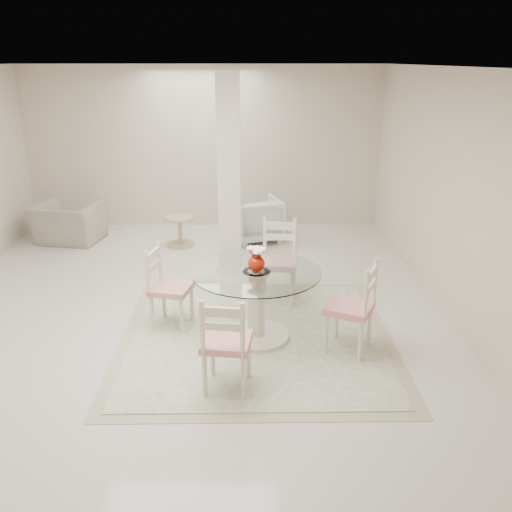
{
  "coord_description": "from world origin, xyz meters",
  "views": [
    {
      "loc": [
        0.74,
        -5.74,
        2.78
      ],
      "look_at": [
        0.82,
        -0.47,
        0.85
      ],
      "focal_mm": 38.0,
      "sensor_mm": 36.0,
      "label": 1
    }
  ],
  "objects_px": {
    "red_vase": "(257,259)",
    "dining_chair_south": "(225,338)",
    "armchair_white": "(256,219)",
    "recliner_taupe": "(69,223)",
    "dining_chair_west": "(165,281)",
    "dining_chair_north": "(279,255)",
    "column": "(229,174)",
    "dining_table": "(256,305)",
    "side_table": "(180,232)",
    "dining_chair_east": "(357,302)"
  },
  "relations": [
    {
      "from": "dining_chair_south",
      "to": "dining_chair_east",
      "type": "bearing_deg",
      "value": -143.73
    },
    {
      "from": "dining_chair_east",
      "to": "dining_chair_north",
      "type": "bearing_deg",
      "value": -125.78
    },
    {
      "from": "dining_table",
      "to": "dining_chair_north",
      "type": "distance_m",
      "value": 1.04
    },
    {
      "from": "recliner_taupe",
      "to": "armchair_white",
      "type": "distance_m",
      "value": 2.99
    },
    {
      "from": "column",
      "to": "dining_chair_south",
      "type": "distance_m",
      "value": 3.06
    },
    {
      "from": "dining_chair_east",
      "to": "dining_chair_north",
      "type": "relative_size",
      "value": 0.96
    },
    {
      "from": "dining_chair_north",
      "to": "side_table",
      "type": "relative_size",
      "value": 2.38
    },
    {
      "from": "column",
      "to": "red_vase",
      "type": "height_order",
      "value": "column"
    },
    {
      "from": "dining_table",
      "to": "dining_chair_west",
      "type": "xyz_separation_m",
      "value": [
        -0.97,
        0.29,
        0.15
      ]
    },
    {
      "from": "armchair_white",
      "to": "red_vase",
      "type": "bearing_deg",
      "value": 72.44
    },
    {
      "from": "recliner_taupe",
      "to": "armchair_white",
      "type": "relative_size",
      "value": 1.27
    },
    {
      "from": "red_vase",
      "to": "dining_chair_south",
      "type": "relative_size",
      "value": 0.26
    },
    {
      "from": "dining_table",
      "to": "side_table",
      "type": "height_order",
      "value": "dining_table"
    },
    {
      "from": "dining_chair_south",
      "to": "armchair_white",
      "type": "bearing_deg",
      "value": -86.4
    },
    {
      "from": "column",
      "to": "side_table",
      "type": "relative_size",
      "value": 5.84
    },
    {
      "from": "armchair_white",
      "to": "dining_chair_south",
      "type": "bearing_deg",
      "value": 68.8
    },
    {
      "from": "dining_chair_south",
      "to": "recliner_taupe",
      "type": "distance_m",
      "value": 5.01
    },
    {
      "from": "dining_chair_south",
      "to": "side_table",
      "type": "height_order",
      "value": "dining_chair_south"
    },
    {
      "from": "red_vase",
      "to": "side_table",
      "type": "bearing_deg",
      "value": 110.66
    },
    {
      "from": "dining_table",
      "to": "dining_chair_east",
      "type": "bearing_deg",
      "value": -17.3
    },
    {
      "from": "red_vase",
      "to": "dining_chair_south",
      "type": "bearing_deg",
      "value": -106.32
    },
    {
      "from": "column",
      "to": "recliner_taupe",
      "type": "distance_m",
      "value": 3.1
    },
    {
      "from": "dining_chair_east",
      "to": "dining_table",
      "type": "bearing_deg",
      "value": -81.31
    },
    {
      "from": "dining_chair_west",
      "to": "dining_chair_south",
      "type": "bearing_deg",
      "value": -137.7
    },
    {
      "from": "dining_chair_south",
      "to": "red_vase",
      "type": "bearing_deg",
      "value": -98.29
    },
    {
      "from": "red_vase",
      "to": "dining_chair_east",
      "type": "height_order",
      "value": "dining_chair_east"
    },
    {
      "from": "dining_chair_east",
      "to": "dining_chair_south",
      "type": "relative_size",
      "value": 1.03
    },
    {
      "from": "dining_chair_south",
      "to": "armchair_white",
      "type": "relative_size",
      "value": 1.34
    },
    {
      "from": "dining_chair_east",
      "to": "armchair_white",
      "type": "xyz_separation_m",
      "value": [
        -0.92,
        3.6,
        -0.21
      ]
    },
    {
      "from": "dining_chair_north",
      "to": "side_table",
      "type": "height_order",
      "value": "dining_chair_north"
    },
    {
      "from": "dining_table",
      "to": "recliner_taupe",
      "type": "relative_size",
      "value": 1.36
    },
    {
      "from": "dining_chair_north",
      "to": "dining_chair_west",
      "type": "height_order",
      "value": "dining_chair_north"
    },
    {
      "from": "dining_chair_east",
      "to": "recliner_taupe",
      "type": "bearing_deg",
      "value": -106.29
    },
    {
      "from": "column",
      "to": "side_table",
      "type": "distance_m",
      "value": 1.77
    },
    {
      "from": "recliner_taupe",
      "to": "armchair_white",
      "type": "xyz_separation_m",
      "value": [
        2.99,
        0.03,
        0.03
      ]
    },
    {
      "from": "dining_chair_north",
      "to": "recliner_taupe",
      "type": "distance_m",
      "value": 3.96
    },
    {
      "from": "red_vase",
      "to": "dining_chair_north",
      "type": "xyz_separation_m",
      "value": [
        0.28,
        0.98,
        -0.32
      ]
    },
    {
      "from": "side_table",
      "to": "armchair_white",
      "type": "bearing_deg",
      "value": 11.55
    },
    {
      "from": "dining_chair_west",
      "to": "armchair_white",
      "type": "height_order",
      "value": "dining_chair_west"
    },
    {
      "from": "dining_chair_west",
      "to": "armchair_white",
      "type": "bearing_deg",
      "value": -5.21
    },
    {
      "from": "column",
      "to": "dining_chair_west",
      "type": "bearing_deg",
      "value": -111.13
    },
    {
      "from": "red_vase",
      "to": "dining_chair_west",
      "type": "relative_size",
      "value": 0.26
    },
    {
      "from": "dining_chair_east",
      "to": "recliner_taupe",
      "type": "relative_size",
      "value": 1.09
    },
    {
      "from": "dining_table",
      "to": "recliner_taupe",
      "type": "xyz_separation_m",
      "value": [
        -2.94,
        3.26,
        -0.07
      ]
    },
    {
      "from": "column",
      "to": "armchair_white",
      "type": "distance_m",
      "value": 1.7
    },
    {
      "from": "dining_table",
      "to": "side_table",
      "type": "xyz_separation_m",
      "value": [
        -1.15,
        3.05,
        -0.17
      ]
    },
    {
      "from": "dining_chair_north",
      "to": "column",
      "type": "bearing_deg",
      "value": 129.6
    },
    {
      "from": "column",
      "to": "dining_table",
      "type": "height_order",
      "value": "column"
    },
    {
      "from": "dining_chair_west",
      "to": "dining_chair_south",
      "type": "relative_size",
      "value": 0.99
    },
    {
      "from": "dining_chair_north",
      "to": "dining_chair_south",
      "type": "relative_size",
      "value": 1.07
    }
  ]
}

